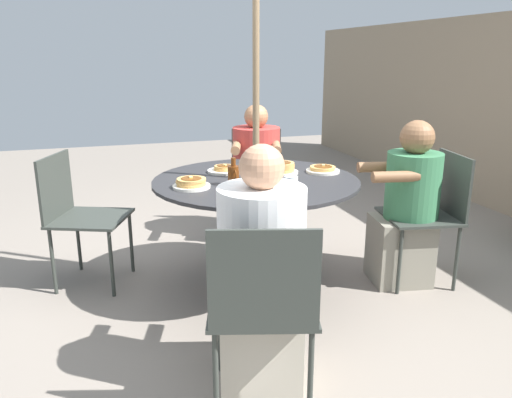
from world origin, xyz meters
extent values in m
plane|color=gray|center=(0.00, 0.00, 0.00)|extent=(12.00, 12.00, 0.00)
cylinder|color=#28282B|center=(0.00, 0.00, 0.01)|extent=(0.54, 0.54, 0.01)
cylinder|color=#28282B|center=(0.00, 0.00, 0.36)|extent=(0.10, 0.10, 0.73)
cylinder|color=#28282B|center=(0.00, 0.00, 0.74)|extent=(1.30, 1.30, 0.02)
cylinder|color=#846B4C|center=(0.00, 0.00, 1.14)|extent=(0.04, 0.04, 2.27)
cylinder|color=#333833|center=(0.81, -0.44, 0.23)|extent=(0.02, 0.02, 0.45)
cylinder|color=#333833|center=(0.92, -0.07, 0.23)|extent=(0.02, 0.02, 0.45)
cylinder|color=#333833|center=(1.18, -0.55, 0.23)|extent=(0.02, 0.02, 0.45)
cylinder|color=#333833|center=(1.29, -0.18, 0.23)|extent=(0.02, 0.02, 0.45)
cube|color=#333833|center=(1.05, -0.31, 0.46)|extent=(0.56, 0.56, 0.02)
cube|color=#333833|center=(1.26, -0.37, 0.67)|extent=(0.14, 0.42, 0.41)
cube|color=beige|center=(0.94, -0.28, 0.23)|extent=(0.49, 0.46, 0.45)
cylinder|color=white|center=(0.99, -0.30, 0.71)|extent=(0.38, 0.38, 0.52)
sphere|color=tan|center=(0.99, -0.30, 1.05)|extent=(0.19, 0.19, 0.19)
cylinder|color=tan|center=(0.78, -0.39, 0.83)|extent=(0.29, 0.15, 0.07)
cylinder|color=tan|center=(0.87, -0.10, 0.83)|extent=(0.29, 0.15, 0.07)
cylinder|color=#333833|center=(0.36, 0.85, 0.23)|extent=(0.02, 0.02, 0.45)
cylinder|color=#333833|center=(-0.02, 0.92, 0.23)|extent=(0.02, 0.02, 0.45)
cylinder|color=#333833|center=(0.44, 1.23, 0.23)|extent=(0.02, 0.02, 0.45)
cylinder|color=#333833|center=(0.06, 1.30, 0.23)|extent=(0.02, 0.02, 0.45)
cube|color=#333833|center=(0.21, 1.08, 0.46)|extent=(0.53, 0.53, 0.02)
cube|color=#333833|center=(0.25, 1.29, 0.67)|extent=(0.43, 0.10, 0.41)
cube|color=gray|center=(0.19, 0.97, 0.23)|extent=(0.40, 0.43, 0.45)
cylinder|color=#38754C|center=(0.20, 1.02, 0.67)|extent=(0.35, 0.35, 0.44)
sphere|color=brown|center=(0.20, 1.02, 0.99)|extent=(0.22, 0.22, 0.22)
cylinder|color=brown|center=(0.30, 0.81, 0.77)|extent=(0.12, 0.30, 0.07)
cylinder|color=brown|center=(0.02, 0.87, 0.77)|extent=(0.12, 0.30, 0.07)
cylinder|color=#333833|center=(-0.80, 0.46, 0.23)|extent=(0.02, 0.02, 0.45)
cylinder|color=#333833|center=(-0.92, 0.09, 0.23)|extent=(0.02, 0.02, 0.45)
cylinder|color=#333833|center=(-1.17, 0.58, 0.23)|extent=(0.02, 0.02, 0.45)
cylinder|color=#333833|center=(-1.29, 0.21, 0.23)|extent=(0.02, 0.02, 0.45)
cube|color=#333833|center=(-1.04, 0.34, 0.46)|extent=(0.57, 0.57, 0.02)
cube|color=#333833|center=(-1.25, 0.41, 0.67)|extent=(0.15, 0.42, 0.41)
cube|color=slate|center=(-0.93, 0.30, 0.23)|extent=(0.50, 0.48, 0.45)
cylinder|color=#B73833|center=(-0.99, 0.32, 0.69)|extent=(0.39, 0.39, 0.48)
sphere|color=#A3704C|center=(-0.99, 0.32, 1.02)|extent=(0.20, 0.20, 0.20)
cylinder|color=#A3704C|center=(-0.74, 0.41, 0.80)|extent=(0.34, 0.17, 0.07)
cylinder|color=#A3704C|center=(-0.84, 0.11, 0.80)|extent=(0.34, 0.17, 0.07)
cylinder|color=#333833|center=(-0.53, -0.76, 0.23)|extent=(0.02, 0.02, 0.45)
cylinder|color=#333833|center=(-0.17, -0.91, 0.23)|extent=(0.02, 0.02, 0.45)
cylinder|color=#333833|center=(-0.67, -1.12, 0.23)|extent=(0.02, 0.02, 0.45)
cylinder|color=#333833|center=(-0.32, -1.27, 0.23)|extent=(0.02, 0.02, 0.45)
cube|color=#333833|center=(-0.42, -1.01, 0.46)|extent=(0.59, 0.59, 0.02)
cube|color=#333833|center=(-0.51, -1.21, 0.67)|extent=(0.41, 0.18, 0.41)
cylinder|color=silver|center=(-0.05, 0.48, 0.76)|extent=(0.22, 0.22, 0.02)
cylinder|color=tan|center=(-0.05, 0.48, 0.77)|extent=(0.16, 0.16, 0.01)
cylinder|color=tan|center=(-0.05, 0.48, 0.78)|extent=(0.17, 0.17, 0.01)
ellipsoid|color=brown|center=(-0.05, 0.48, 0.79)|extent=(0.13, 0.12, 0.00)
cube|color=#F4E084|center=(-0.04, 0.48, 0.80)|extent=(0.03, 0.03, 0.01)
cylinder|color=silver|center=(0.09, -0.43, 0.76)|extent=(0.22, 0.22, 0.02)
cylinder|color=tan|center=(0.09, -0.43, 0.77)|extent=(0.17, 0.17, 0.01)
cylinder|color=tan|center=(0.09, -0.43, 0.78)|extent=(0.17, 0.17, 0.01)
cylinder|color=tan|center=(0.09, -0.42, 0.80)|extent=(0.17, 0.17, 0.01)
ellipsoid|color=brown|center=(0.09, -0.43, 0.81)|extent=(0.13, 0.12, 0.00)
cube|color=#F4E084|center=(0.08, -0.43, 0.81)|extent=(0.02, 0.02, 0.01)
cylinder|color=silver|center=(-0.10, 0.21, 0.76)|extent=(0.22, 0.22, 0.02)
cylinder|color=tan|center=(-0.10, 0.20, 0.77)|extent=(0.17, 0.17, 0.01)
cylinder|color=tan|center=(-0.10, 0.21, 0.79)|extent=(0.16, 0.16, 0.01)
cylinder|color=tan|center=(-0.10, 0.21, 0.80)|extent=(0.16, 0.16, 0.01)
cylinder|color=tan|center=(-0.10, 0.21, 0.81)|extent=(0.17, 0.17, 0.01)
ellipsoid|color=brown|center=(-0.10, 0.21, 0.82)|extent=(0.13, 0.12, 0.00)
cube|color=#F4E084|center=(-0.09, 0.20, 0.83)|extent=(0.02, 0.02, 0.01)
cylinder|color=silver|center=(-0.24, -0.14, 0.76)|extent=(0.22, 0.22, 0.02)
cylinder|color=tan|center=(-0.24, -0.14, 0.77)|extent=(0.14, 0.14, 0.01)
cylinder|color=tan|center=(-0.25, -0.14, 0.78)|extent=(0.13, 0.13, 0.01)
cylinder|color=tan|center=(-0.25, -0.14, 0.79)|extent=(0.13, 0.13, 0.01)
ellipsoid|color=brown|center=(-0.24, -0.14, 0.79)|extent=(0.11, 0.10, 0.00)
cube|color=#F4E084|center=(-0.24, -0.14, 0.80)|extent=(0.03, 0.03, 0.01)
cylinder|color=#602D0F|center=(0.11, -0.18, 0.81)|extent=(0.07, 0.07, 0.12)
cylinder|color=#602D0F|center=(0.11, -0.18, 0.89)|extent=(0.03, 0.03, 0.05)
torus|color=#602D0F|center=(0.14, -0.18, 0.83)|extent=(0.06, 0.01, 0.06)
cylinder|color=beige|center=(0.37, -0.14, 0.80)|extent=(0.08, 0.08, 0.11)
cylinder|color=white|center=(0.37, -0.14, 0.86)|extent=(0.09, 0.09, 0.01)
cylinder|color=silver|center=(0.47, 0.05, 0.81)|extent=(0.07, 0.07, 0.12)
camera|label=1|loc=(2.89, -0.93, 1.49)|focal=35.00mm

